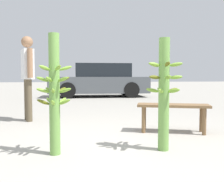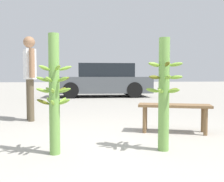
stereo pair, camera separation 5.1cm
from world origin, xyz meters
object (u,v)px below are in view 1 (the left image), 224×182
(parked_car, at_px, (100,81))
(vendor_person, at_px, (28,70))
(banana_stalk_left, at_px, (54,93))
(banana_stalk_center, at_px, (164,92))
(market_bench, at_px, (173,109))

(parked_car, bearing_deg, vendor_person, 162.41)
(banana_stalk_left, relative_size, vendor_person, 0.81)
(banana_stalk_left, distance_m, banana_stalk_center, 1.27)
(banana_stalk_left, relative_size, banana_stalk_center, 1.02)
(banana_stalk_left, xyz_separation_m, parked_car, (1.59, 8.15, -0.00))
(banana_stalk_left, relative_size, market_bench, 1.18)
(banana_stalk_center, height_order, market_bench, banana_stalk_center)
(banana_stalk_center, bearing_deg, market_bench, 59.79)
(banana_stalk_left, bearing_deg, banana_stalk_center, -2.86)
(banana_stalk_left, bearing_deg, market_bench, 24.78)
(vendor_person, distance_m, market_bench, 2.90)
(vendor_person, bearing_deg, parked_car, 140.87)
(banana_stalk_center, bearing_deg, banana_stalk_left, 177.14)
(vendor_person, relative_size, market_bench, 1.45)
(vendor_person, xyz_separation_m, parked_car, (2.21, 5.83, -0.31))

